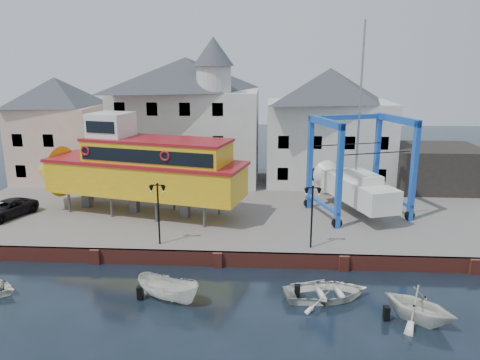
{
  "coord_description": "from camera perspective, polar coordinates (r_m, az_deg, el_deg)",
  "views": [
    {
      "loc": [
        3.19,
        -27.59,
        12.84
      ],
      "look_at": [
        1.0,
        7.0,
        4.0
      ],
      "focal_mm": 35.0,
      "sensor_mm": 36.0,
      "label": 1
    }
  ],
  "objects": [
    {
      "name": "hardstanding",
      "position": [
        40.64,
        -1.05,
        -3.37
      ],
      "size": [
        44.0,
        22.0,
        1.0
      ],
      "primitive_type": "cube",
      "color": "#645E58",
      "rests_on": "ground"
    },
    {
      "name": "travel_lift",
      "position": [
        38.64,
        13.59,
        -0.14
      ],
      "size": [
        8.3,
        10.06,
        14.8
      ],
      "rotation": [
        0.0,
        0.0,
        0.34
      ],
      "color": "blue",
      "rests_on": "hardstanding"
    },
    {
      "name": "motorboat_b",
      "position": [
        27.33,
        10.42,
        -13.96
      ],
      "size": [
        5.31,
        4.24,
        0.98
      ],
      "primitive_type": "imported",
      "rotation": [
        0.0,
        0.0,
        1.76
      ],
      "color": "white",
      "rests_on": "ground"
    },
    {
      "name": "van",
      "position": [
        40.71,
        -26.58,
        -3.18
      ],
      "size": [
        3.76,
        5.26,
        1.33
      ],
      "primitive_type": "imported",
      "rotation": [
        0.0,
        0.0,
        -0.36
      ],
      "color": "black",
      "rests_on": "hardstanding"
    },
    {
      "name": "building_white_main",
      "position": [
        47.0,
        -6.33,
        7.51
      ],
      "size": [
        14.0,
        8.3,
        14.0
      ],
      "color": "silver",
      "rests_on": "hardstanding"
    },
    {
      "name": "lamp_post_right",
      "position": [
        30.19,
        8.82,
        -2.54
      ],
      "size": [
        1.12,
        0.32,
        4.2
      ],
      "color": "black",
      "rests_on": "hardstanding"
    },
    {
      "name": "lamp_post_left",
      "position": [
        30.91,
        -9.99,
        -2.2
      ],
      "size": [
        1.12,
        0.32,
        4.2
      ],
      "color": "black",
      "rests_on": "hardstanding"
    },
    {
      "name": "motorboat_c",
      "position": [
        26.44,
        20.84,
        -15.77
      ],
      "size": [
        4.97,
        4.92,
        1.98
      ],
      "primitive_type": "imported",
      "rotation": [
        0.0,
        0.0,
        0.86
      ],
      "color": "white",
      "rests_on": "ground"
    },
    {
      "name": "tour_boat",
      "position": [
        37.79,
        -12.95,
        1.57
      ],
      "size": [
        18.72,
        8.62,
        7.93
      ],
      "rotation": [
        0.0,
        0.0,
        -0.25
      ],
      "color": "#59595E",
      "rests_on": "hardstanding"
    },
    {
      "name": "motorboat_a",
      "position": [
        26.99,
        -8.67,
        -14.27
      ],
      "size": [
        4.2,
        2.94,
        1.52
      ],
      "primitive_type": "imported",
      "rotation": [
        0.0,
        0.0,
        1.16
      ],
      "color": "white",
      "rests_on": "ground"
    },
    {
      "name": "ground",
      "position": [
        30.59,
        -2.74,
        -10.52
      ],
      "size": [
        140.0,
        140.0,
        0.0
      ],
      "primitive_type": "plane",
      "color": "black",
      "rests_on": "ground"
    },
    {
      "name": "building_white_right",
      "position": [
        47.36,
        10.71,
        6.49
      ],
      "size": [
        12.0,
        8.0,
        11.2
      ],
      "color": "silver",
      "rests_on": "hardstanding"
    },
    {
      "name": "quay_wall",
      "position": [
        30.48,
        -2.73,
        -9.59
      ],
      "size": [
        44.0,
        0.47,
        1.0
      ],
      "color": "maroon",
      "rests_on": "ground"
    },
    {
      "name": "shed_dark",
      "position": [
        48.32,
        22.64,
        1.44
      ],
      "size": [
        8.0,
        7.0,
        4.0
      ],
      "primitive_type": "cube",
      "color": "black",
      "rests_on": "hardstanding"
    },
    {
      "name": "building_pink",
      "position": [
        50.71,
        -21.23,
        5.76
      ],
      "size": [
        8.0,
        7.0,
        10.3
      ],
      "color": "#CEA29A",
      "rests_on": "hardstanding"
    }
  ]
}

